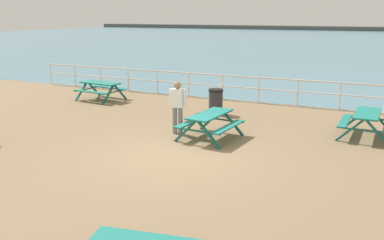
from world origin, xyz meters
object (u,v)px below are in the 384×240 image
(visitor, at_px, (177,104))
(litter_bin, at_px, (216,101))
(picnic_table_near_right, at_px, (100,87))
(picnic_table_far_left, at_px, (367,119))
(picnic_table_near_left, at_px, (210,120))

(visitor, distance_m, litter_bin, 3.06)
(visitor, xyz_separation_m, litter_bin, (0.07, 3.03, -0.47))
(visitor, bearing_deg, litter_bin, 163.88)
(picnic_table_near_right, distance_m, visitor, 6.45)
(picnic_table_far_left, xyz_separation_m, visitor, (-5.38, -2.07, 0.36))
(picnic_table_near_right, height_order, litter_bin, litter_bin)
(litter_bin, bearing_deg, picnic_table_far_left, -10.17)
(picnic_table_far_left, bearing_deg, picnic_table_near_right, 84.60)
(picnic_table_near_right, distance_m, litter_bin, 5.57)
(picnic_table_near_left, relative_size, visitor, 1.17)
(picnic_table_near_left, distance_m, litter_bin, 3.26)
(picnic_table_near_left, distance_m, visitor, 1.18)
(litter_bin, bearing_deg, visitor, -91.30)
(picnic_table_near_left, xyz_separation_m, litter_bin, (-1.05, 3.08, -0.10))
(picnic_table_far_left, height_order, litter_bin, litter_bin)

